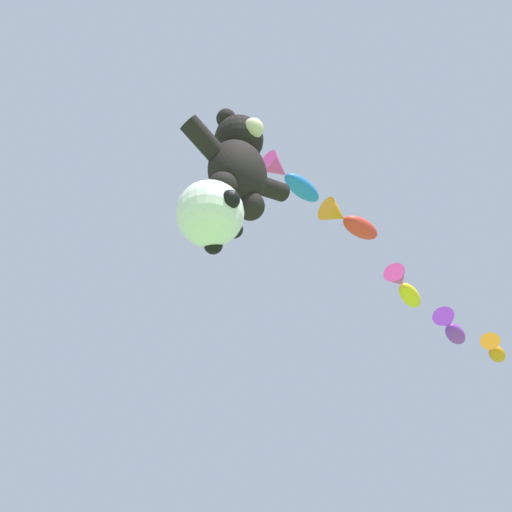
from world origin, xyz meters
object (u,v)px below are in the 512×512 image
teddy_bear_kite (238,162)px  fish_kite_tangerine (495,349)px  fish_kite_cobalt (290,178)px  fish_kite_goldfin (404,287)px  soccer_ball_kite (211,214)px  fish_kite_violet (451,328)px  fish_kite_crimson (348,221)px

teddy_bear_kite → fish_kite_tangerine: bearing=6.8°
fish_kite_cobalt → fish_kite_goldfin: size_ratio=0.92×
fish_kite_cobalt → soccer_ball_kite: bearing=-156.5°
fish_kite_violet → fish_kite_tangerine: 2.88m
fish_kite_cobalt → fish_kite_crimson: 2.77m
fish_kite_cobalt → fish_kite_crimson: fish_kite_crimson is taller
fish_kite_cobalt → fish_kite_tangerine: bearing=1.8°
fish_kite_crimson → fish_kite_tangerine: 7.96m
fish_kite_violet → fish_kite_tangerine: (2.85, -0.10, 0.38)m
soccer_ball_kite → fish_kite_crimson: bearing=15.8°
fish_kite_crimson → fish_kite_violet: size_ratio=1.07×
soccer_ball_kite → fish_kite_crimson: fish_kite_crimson is taller
fish_kite_violet → fish_kite_tangerine: bearing=-2.0°
fish_kite_crimson → fish_kite_tangerine: bearing=0.4°
soccer_ball_kite → fish_kite_cobalt: bearing=23.5°
soccer_ball_kite → fish_kite_cobalt: size_ratio=0.55×
fish_kite_cobalt → fish_kite_crimson: bearing=5.9°
fish_kite_cobalt → fish_kite_goldfin: 5.01m
teddy_bear_kite → fish_kite_goldfin: (7.63, 1.53, 2.58)m
fish_kite_crimson → fish_kite_violet: fish_kite_crimson is taller
teddy_bear_kite → fish_kite_crimson: 6.67m
fish_kite_crimson → fish_kite_goldfin: 2.56m
fish_kite_crimson → fish_kite_goldfin: size_ratio=1.02×
fish_kite_cobalt → fish_kite_violet: bearing=3.2°
fish_kite_cobalt → fish_kite_tangerine: size_ratio=1.13×
fish_kite_goldfin → fish_kite_violet: 2.77m
teddy_bear_kite → fish_kite_crimson: (5.33, 1.53, 3.71)m
fish_kite_cobalt → fish_kite_violet: 7.77m
fish_kite_goldfin → fish_kite_tangerine: 5.63m
fish_kite_cobalt → fish_kite_violet: fish_kite_cobalt is taller
fish_kite_violet → fish_kite_crimson: bearing=-178.2°
fish_kite_goldfin → fish_kite_crimson: bearing=180.0°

